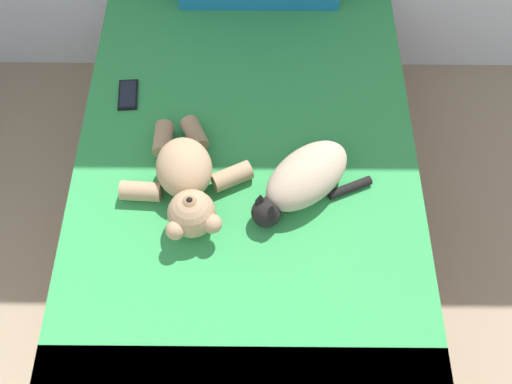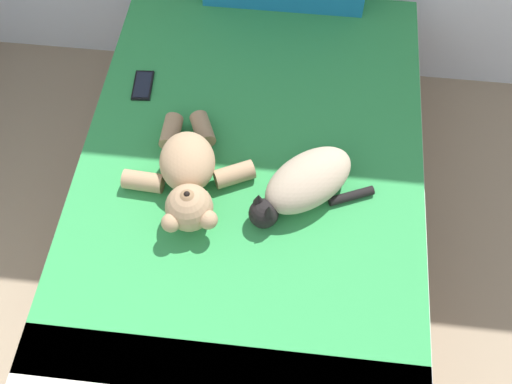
{
  "view_description": "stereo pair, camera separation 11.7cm",
  "coord_description": "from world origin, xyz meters",
  "px_view_note": "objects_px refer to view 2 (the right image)",
  "views": [
    {
      "loc": [
        1.61,
        1.31,
        2.34
      ],
      "look_at": [
        1.61,
        2.43,
        0.59
      ],
      "focal_mm": 43.56,
      "sensor_mm": 36.0,
      "label": 1
    },
    {
      "loc": [
        1.73,
        1.32,
        2.34
      ],
      "look_at": [
        1.61,
        2.43,
        0.59
      ],
      "focal_mm": 43.56,
      "sensor_mm": 36.0,
      "label": 2
    }
  ],
  "objects_px": {
    "cat": "(304,184)",
    "teddy_bear": "(188,176)",
    "bed": "(251,206)",
    "cell_phone": "(143,85)"
  },
  "relations": [
    {
      "from": "cat",
      "to": "cell_phone",
      "type": "bearing_deg",
      "value": 146.52
    },
    {
      "from": "bed",
      "to": "cat",
      "type": "xyz_separation_m",
      "value": [
        0.19,
        -0.1,
        0.35
      ]
    },
    {
      "from": "teddy_bear",
      "to": "cell_phone",
      "type": "height_order",
      "value": "teddy_bear"
    },
    {
      "from": "cat",
      "to": "teddy_bear",
      "type": "relative_size",
      "value": 0.79
    },
    {
      "from": "cat",
      "to": "teddy_bear",
      "type": "xyz_separation_m",
      "value": [
        -0.39,
        -0.01,
        0.0
      ]
    },
    {
      "from": "bed",
      "to": "cat",
      "type": "bearing_deg",
      "value": -28.18
    },
    {
      "from": "cat",
      "to": "teddy_bear",
      "type": "height_order",
      "value": "teddy_bear"
    },
    {
      "from": "teddy_bear",
      "to": "bed",
      "type": "bearing_deg",
      "value": 30.51
    },
    {
      "from": "cat",
      "to": "cell_phone",
      "type": "height_order",
      "value": "cat"
    },
    {
      "from": "bed",
      "to": "cat",
      "type": "distance_m",
      "value": 0.41
    }
  ]
}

